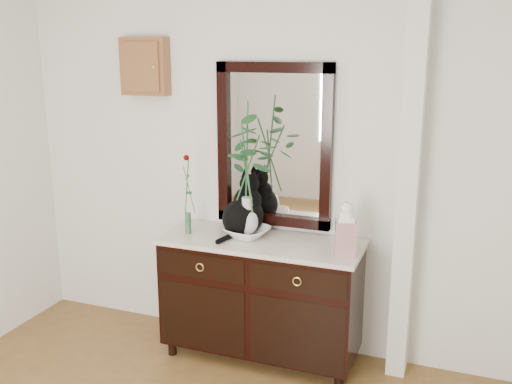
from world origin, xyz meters
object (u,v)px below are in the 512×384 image
at_px(sideboard, 261,293).
at_px(ginger_jar, 346,228).
at_px(cat, 243,205).
at_px(lotus_bowl, 247,232).

relative_size(sideboard, ginger_jar, 3.92).
height_order(cat, lotus_bowl, cat).
xyz_separation_m(sideboard, ginger_jar, (0.57, -0.07, 0.55)).
relative_size(cat, lotus_bowl, 1.44).
distance_m(cat, lotus_bowl, 0.19).
bearing_deg(ginger_jar, lotus_bowl, 172.60).
distance_m(sideboard, lotus_bowl, 0.43).
xyz_separation_m(sideboard, lotus_bowl, (-0.11, 0.02, 0.41)).
height_order(sideboard, ginger_jar, ginger_jar).
bearing_deg(sideboard, ginger_jar, -6.88).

